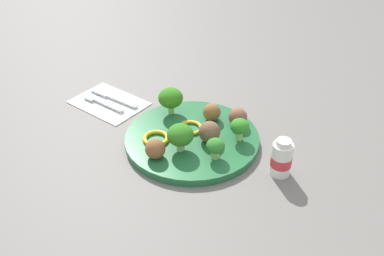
# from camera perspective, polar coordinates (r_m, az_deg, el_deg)

# --- Properties ---
(ground_plane) EXTENTS (4.00, 4.00, 0.00)m
(ground_plane) POSITION_cam_1_polar(r_m,az_deg,el_deg) (0.91, 0.00, -1.86)
(ground_plane) COLOR slate
(plate) EXTENTS (0.28, 0.28, 0.02)m
(plate) POSITION_cam_1_polar(r_m,az_deg,el_deg) (0.91, 0.00, -1.45)
(plate) COLOR #236638
(plate) RESTS_ON ground_plane
(broccoli_floret_near_rim) EXTENTS (0.05, 0.05, 0.06)m
(broccoli_floret_near_rim) POSITION_cam_1_polar(r_m,az_deg,el_deg) (0.84, -1.55, -0.96)
(broccoli_floret_near_rim) COLOR #9ED17F
(broccoli_floret_near_rim) RESTS_ON plate
(broccoli_floret_far_rim) EXTENTS (0.04, 0.04, 0.04)m
(broccoli_floret_far_rim) POSITION_cam_1_polar(r_m,az_deg,el_deg) (0.83, 3.10, -2.47)
(broccoli_floret_far_rim) COLOR #97C570
(broccoli_floret_far_rim) RESTS_ON plate
(broccoli_floret_front_left) EXTENTS (0.04, 0.04, 0.05)m
(broccoli_floret_front_left) POSITION_cam_1_polar(r_m,az_deg,el_deg) (0.88, 6.30, 0.13)
(broccoli_floret_front_left) COLOR #9ED074
(broccoli_floret_front_left) RESTS_ON plate
(broccoli_floret_center) EXTENTS (0.05, 0.05, 0.06)m
(broccoli_floret_center) POSITION_cam_1_polar(r_m,az_deg,el_deg) (0.96, -2.83, 3.95)
(broccoli_floret_center) COLOR #A0C872
(broccoli_floret_center) RESTS_ON plate
(meatball_back_left) EXTENTS (0.04, 0.04, 0.04)m
(meatball_back_left) POSITION_cam_1_polar(r_m,az_deg,el_deg) (0.95, 2.37, 2.21)
(meatball_back_left) COLOR brown
(meatball_back_left) RESTS_ON plate
(meatball_mid_right) EXTENTS (0.04, 0.04, 0.04)m
(meatball_mid_right) POSITION_cam_1_polar(r_m,az_deg,el_deg) (0.93, 6.06, 1.46)
(meatball_mid_right) COLOR brown
(meatball_mid_right) RESTS_ON plate
(meatball_center) EXTENTS (0.04, 0.04, 0.04)m
(meatball_center) POSITION_cam_1_polar(r_m,az_deg,el_deg) (0.84, -4.86, -2.76)
(meatball_center) COLOR brown
(meatball_center) RESTS_ON plate
(meatball_far_rim) EXTENTS (0.04, 0.04, 0.04)m
(meatball_far_rim) POSITION_cam_1_polar(r_m,az_deg,el_deg) (0.88, 2.30, -0.50)
(meatball_far_rim) COLOR brown
(meatball_far_rim) RESTS_ON plate
(pepper_ring_mid_left) EXTENTS (0.07, 0.07, 0.01)m
(pepper_ring_mid_left) POSITION_cam_1_polar(r_m,az_deg,el_deg) (0.89, -4.77, -1.36)
(pepper_ring_mid_left) COLOR yellow
(pepper_ring_mid_left) RESTS_ON plate
(pepper_ring_front_right) EXTENTS (0.07, 0.07, 0.01)m
(pepper_ring_front_right) POSITION_cam_1_polar(r_m,az_deg,el_deg) (0.92, -0.23, 0.03)
(pepper_ring_front_right) COLOR yellow
(pepper_ring_front_right) RESTS_ON plate
(napkin) EXTENTS (0.18, 0.13, 0.01)m
(napkin) POSITION_cam_1_polar(r_m,az_deg,el_deg) (1.06, -10.89, 3.32)
(napkin) COLOR white
(napkin) RESTS_ON ground_plane
(fork) EXTENTS (0.12, 0.02, 0.01)m
(fork) POSITION_cam_1_polar(r_m,az_deg,el_deg) (1.05, -11.92, 3.26)
(fork) COLOR silver
(fork) RESTS_ON napkin
(knife) EXTENTS (0.15, 0.02, 0.01)m
(knife) POSITION_cam_1_polar(r_m,az_deg,el_deg) (1.07, -10.50, 4.06)
(knife) COLOR silver
(knife) RESTS_ON napkin
(yogurt_bottle) EXTENTS (0.04, 0.04, 0.08)m
(yogurt_bottle) POSITION_cam_1_polar(r_m,az_deg,el_deg) (0.83, 11.69, -3.99)
(yogurt_bottle) COLOR white
(yogurt_bottle) RESTS_ON ground_plane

